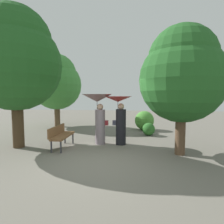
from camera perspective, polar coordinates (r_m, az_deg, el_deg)
The scene contains 9 objects.
ground_plane at distance 5.87m, azimuth -3.37°, elevation -14.76°, with size 40.00×40.00×0.00m, color #6B665B.
person_left at distance 7.72m, azimuth -4.16°, elevation 1.28°, with size 1.21×1.21×2.04m.
person_right at distance 7.63m, azimuth 2.21°, elevation -0.01°, with size 1.11×1.11×1.95m.
park_bench at distance 7.51m, azimuth -15.11°, elevation -6.51°, with size 0.52×1.51×0.83m.
tree_near_left at distance 12.69m, azimuth -16.31°, elevation 8.80°, with size 3.12×3.12×4.61m.
tree_near_right at distance 6.73m, azimuth 20.27°, elevation 10.76°, with size 2.78×2.78×4.26m.
tree_mid_left at distance 8.15m, azimuth -27.02°, elevation 14.25°, with size 3.39×3.39×5.29m.
bush_path_left at distance 9.68m, azimuth 10.91°, elevation -5.07°, with size 0.63×0.63×0.63m, color #2D6B28.
bush_path_right at distance 11.15m, azimuth 9.68°, elevation -2.51°, with size 1.10×1.10×1.10m, color #4C9338.
Camera 1 is at (1.03, -5.43, 1.97)m, focal length 30.50 mm.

